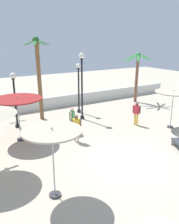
# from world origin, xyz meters

# --- Properties ---
(ground_plane) EXTENTS (56.00, 56.00, 0.00)m
(ground_plane) POSITION_xyz_m (0.00, 0.00, 0.00)
(ground_plane) COLOR #B2A893
(boundary_wall) EXTENTS (25.20, 0.30, 0.93)m
(boundary_wall) POSITION_xyz_m (0.00, 9.85, 0.47)
(boundary_wall) COLOR silver
(boundary_wall) RESTS_ON ground_plane
(patio_umbrella_0) EXTENTS (2.26, 2.26, 2.44)m
(patio_umbrella_0) POSITION_xyz_m (5.02, 1.79, 2.21)
(patio_umbrella_0) COLOR #333338
(patio_umbrella_0) RESTS_ON ground_plane
(patio_umbrella_1) EXTENTS (2.64, 2.64, 2.53)m
(patio_umbrella_1) POSITION_xyz_m (-3.69, 4.78, 2.28)
(patio_umbrella_1) COLOR #333338
(patio_umbrella_1) RESTS_ON ground_plane
(patio_umbrella_3) EXTENTS (2.03, 2.03, 2.65)m
(patio_umbrella_3) POSITION_xyz_m (-4.04, -0.82, 2.35)
(patio_umbrella_3) COLOR #333338
(patio_umbrella_3) RESTS_ON ground_plane
(palm_tree_1) EXTENTS (2.72, 2.73, 4.31)m
(palm_tree_1) POSITION_xyz_m (7.52, 7.87, 2.88)
(palm_tree_1) COLOR brown
(palm_tree_1) RESTS_ON ground_plane
(palm_tree_2) EXTENTS (1.96, 1.87, 5.58)m
(palm_tree_2) POSITION_xyz_m (-1.41, 7.68, 3.41)
(palm_tree_2) COLOR brown
(palm_tree_2) RESTS_ON ground_plane
(lamp_post_0) EXTENTS (0.37, 0.37, 3.49)m
(lamp_post_0) POSITION_xyz_m (-3.30, 6.89, 2.18)
(lamp_post_0) COLOR black
(lamp_post_0) RESTS_ON ground_plane
(lamp_post_1) EXTENTS (0.39, 0.39, 4.55)m
(lamp_post_1) POSITION_xyz_m (1.07, 6.21, 2.88)
(lamp_post_1) COLOR black
(lamp_post_1) RESTS_ON ground_plane
(lamp_post_2) EXTENTS (0.36, 0.36, 3.72)m
(lamp_post_2) POSITION_xyz_m (1.63, 7.69, 2.25)
(lamp_post_2) COLOR black
(lamp_post_2) RESTS_ON ground_plane
(guest_0) EXTENTS (0.36, 0.52, 1.53)m
(guest_0) POSITION_xyz_m (3.46, 3.29, 0.92)
(guest_0) COLOR gold
(guest_0) RESTS_ON ground_plane
(guest_1) EXTENTS (0.45, 0.42, 1.53)m
(guest_1) POSITION_xyz_m (-1.13, 2.97, 0.92)
(guest_1) COLOR silver
(guest_1) RESTS_ON ground_plane
(guest_2) EXTENTS (0.42, 0.43, 1.57)m
(guest_2) POSITION_xyz_m (-0.72, 4.25, 0.94)
(guest_2) COLOR #3F8C59
(guest_2) RESTS_ON ground_plane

